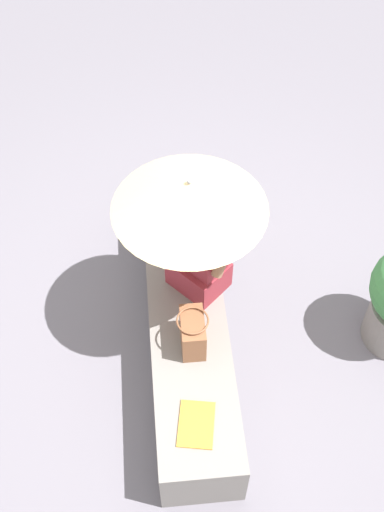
# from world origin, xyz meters

# --- Properties ---
(ground_plane) EXTENTS (14.00, 14.00, 0.00)m
(ground_plane) POSITION_xyz_m (0.00, 0.00, 0.00)
(ground_plane) COLOR slate
(stone_bench) EXTENTS (2.40, 0.49, 0.43)m
(stone_bench) POSITION_xyz_m (0.00, 0.00, 0.22)
(stone_bench) COLOR gray
(stone_bench) RESTS_ON ground
(person_seated) EXTENTS (0.48, 0.46, 0.90)m
(person_seated) POSITION_xyz_m (0.09, -0.10, 0.82)
(person_seated) COLOR #992D38
(person_seated) RESTS_ON stone_bench
(parasol) EXTENTS (0.90, 0.90, 0.98)m
(parasol) POSITION_xyz_m (0.07, -0.04, 1.28)
(parasol) COLOR #B7B7BC
(parasol) RESTS_ON stone_bench
(handbag_black) EXTENTS (0.26, 0.19, 0.27)m
(handbag_black) POSITION_xyz_m (-0.37, -0.01, 0.56)
(handbag_black) COLOR brown
(handbag_black) RESTS_ON stone_bench
(magazine) EXTENTS (0.31, 0.25, 0.01)m
(magazine) POSITION_xyz_m (-0.89, 0.01, 0.44)
(magazine) COLOR gold
(magazine) RESTS_ON stone_bench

